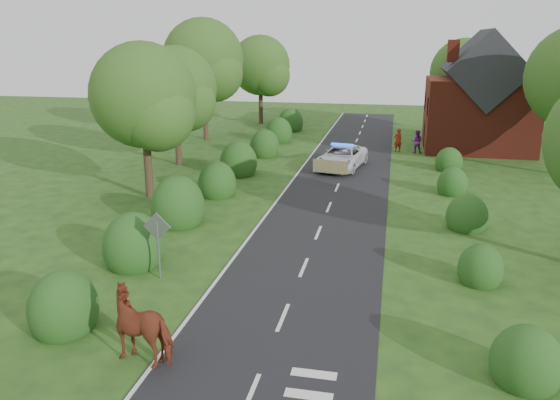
% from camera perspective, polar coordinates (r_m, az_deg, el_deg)
% --- Properties ---
extents(ground, '(120.00, 120.00, 0.00)m').
position_cam_1_polar(ground, '(17.54, 0.30, -12.22)').
color(ground, '#24441B').
extents(road, '(6.00, 70.00, 0.02)m').
position_cam_1_polar(road, '(31.39, 5.79, 0.83)').
color(road, black).
rests_on(road, ground).
extents(road_markings, '(4.96, 70.00, 0.01)m').
position_cam_1_polar(road_markings, '(29.61, 2.27, -0.03)').
color(road_markings, white).
rests_on(road_markings, road).
extents(hedgerow_left, '(2.75, 50.41, 3.00)m').
position_cam_1_polar(hedgerow_left, '(29.45, -7.58, 1.21)').
color(hedgerow_left, '#22481D').
rests_on(hedgerow_left, ground).
extents(hedgerow_right, '(2.10, 45.78, 2.10)m').
position_cam_1_polar(hedgerow_right, '(27.67, 18.64, -0.95)').
color(hedgerow_right, '#22481D').
rests_on(hedgerow_right, ground).
extents(tree_left_a, '(5.74, 5.60, 8.38)m').
position_cam_1_polar(tree_left_a, '(29.99, -13.76, 10.10)').
color(tree_left_a, '#332316').
rests_on(tree_left_a, ground).
extents(tree_left_b, '(5.74, 5.60, 8.07)m').
position_cam_1_polar(tree_left_b, '(37.91, -10.61, 11.07)').
color(tree_left_b, '#332316').
rests_on(tree_left_b, ground).
extents(tree_left_c, '(6.97, 6.80, 10.22)m').
position_cam_1_polar(tree_left_c, '(47.63, -7.74, 14.03)').
color(tree_left_c, '#332316').
rests_on(tree_left_c, ground).
extents(tree_left_d, '(6.15, 6.00, 8.89)m').
position_cam_1_polar(tree_left_d, '(56.59, -1.83, 13.62)').
color(tree_left_d, '#332316').
rests_on(tree_left_d, ground).
extents(tree_right_c, '(6.15, 6.00, 8.58)m').
position_cam_1_polar(tree_right_c, '(53.38, 18.93, 12.29)').
color(tree_right_c, '#332316').
rests_on(tree_right_c, ground).
extents(road_sign, '(1.06, 0.08, 2.53)m').
position_cam_1_polar(road_sign, '(20.07, -12.67, -3.66)').
color(road_sign, gray).
rests_on(road_sign, ground).
extents(house, '(8.00, 7.40, 9.17)m').
position_cam_1_polar(house, '(45.77, 20.14, 9.66)').
color(house, maroon).
rests_on(house, ground).
extents(cow, '(2.52, 1.57, 1.68)m').
position_cam_1_polar(cow, '(15.70, -13.90, -12.92)').
color(cow, brown).
rests_on(cow, ground).
extents(police_van, '(3.43, 5.88, 1.68)m').
position_cam_1_polar(police_van, '(37.22, 6.48, 4.48)').
color(police_van, silver).
rests_on(police_van, ground).
extents(pedestrian_red, '(0.79, 0.71, 1.81)m').
position_cam_1_polar(pedestrian_red, '(43.45, 12.22, 6.12)').
color(pedestrian_red, maroon).
rests_on(pedestrian_red, ground).
extents(pedestrian_purple, '(0.86, 0.68, 1.77)m').
position_cam_1_polar(pedestrian_purple, '(43.31, 14.09, 5.94)').
color(pedestrian_purple, '#70227C').
rests_on(pedestrian_purple, ground).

